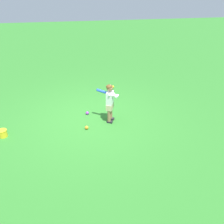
# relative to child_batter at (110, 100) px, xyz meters

# --- Properties ---
(ground_plane) EXTENTS (40.00, 40.00, 0.00)m
(ground_plane) POSITION_rel_child_batter_xyz_m (0.56, -0.21, -0.65)
(ground_plane) COLOR #2D7528
(child_batter) EXTENTS (0.56, 0.42, 1.08)m
(child_batter) POSITION_rel_child_batter_xyz_m (0.00, 0.00, 0.00)
(child_batter) COLOR #232328
(child_batter) RESTS_ON ground
(play_ball_near_batter) EXTENTS (0.10, 0.10, 0.10)m
(play_ball_near_batter) POSITION_rel_child_batter_xyz_m (0.58, -0.48, -0.60)
(play_ball_near_batter) COLOR purple
(play_ball_near_batter) RESTS_ON ground
(play_ball_center_lawn) EXTENTS (0.09, 0.09, 0.09)m
(play_ball_center_lawn) POSITION_rel_child_batter_xyz_m (0.67, 0.29, -0.60)
(play_ball_center_lawn) COLOR orange
(play_ball_center_lawn) RESTS_ON ground
(play_ball_behind_batter) EXTENTS (0.09, 0.09, 0.09)m
(play_ball_behind_batter) POSITION_rel_child_batter_xyz_m (-0.54, -2.26, -0.60)
(play_ball_behind_batter) COLOR yellow
(play_ball_behind_batter) RESTS_ON ground
(toy_bucket) EXTENTS (0.22, 0.22, 0.19)m
(toy_bucket) POSITION_rel_child_batter_xyz_m (2.74, 0.22, -0.55)
(toy_bucket) COLOR yellow
(toy_bucket) RESTS_ON ground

